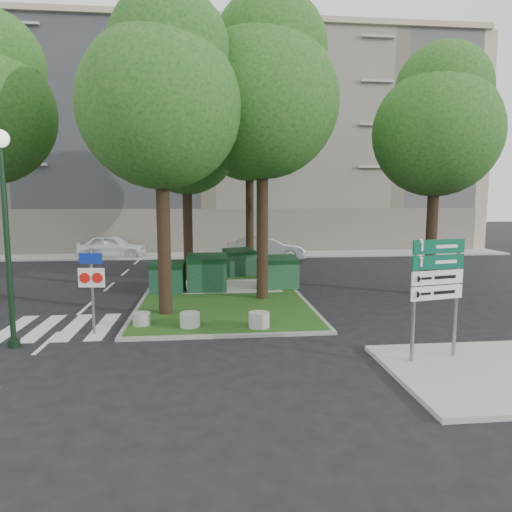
{
  "coord_description": "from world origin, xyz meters",
  "views": [
    {
      "loc": [
        -0.03,
        -12.67,
        3.95
      ],
      "look_at": [
        1.56,
        2.58,
        2.0
      ],
      "focal_mm": 32.0,
      "sensor_mm": 36.0,
      "label": 1
    }
  ],
  "objects": [
    {
      "name": "dumpster_b",
      "position": [
        -0.12,
        6.14,
        0.86
      ],
      "size": [
        1.66,
        1.16,
        1.54
      ],
      "rotation": [
        0.0,
        0.0,
        -0.0
      ],
      "color": "#10371F",
      "rests_on": "median_island"
    },
    {
      "name": "zebra_crossing",
      "position": [
        -3.75,
        1.5,
        0.01
      ],
      "size": [
        5.0,
        3.0,
        0.01
      ],
      "primitive_type": "cube",
      "color": "silver",
      "rests_on": "ground"
    },
    {
      "name": "tree_median_near_left",
      "position": [
        -1.41,
        2.56,
        7.32
      ],
      "size": [
        5.2,
        5.2,
        10.53
      ],
      "color": "black",
      "rests_on": "ground"
    },
    {
      "name": "dumpster_a",
      "position": [
        -1.72,
        5.98,
        0.74
      ],
      "size": [
        1.49,
        1.13,
        1.28
      ],
      "rotation": [
        0.0,
        0.0,
        -0.13
      ],
      "color": "#0F3A23",
      "rests_on": "median_island"
    },
    {
      "name": "car_white",
      "position": [
        -6.43,
        18.33,
        0.76
      ],
      "size": [
        4.58,
        2.14,
        1.52
      ],
      "primitive_type": "imported",
      "rotation": [
        0.0,
        0.0,
        1.49
      ],
      "color": "white",
      "rests_on": "ground"
    },
    {
      "name": "dumpster_c",
      "position": [
        1.48,
        9.86,
        0.77
      ],
      "size": [
        1.7,
        1.43,
        1.35
      ],
      "rotation": [
        0.0,
        0.0,
        0.33
      ],
      "color": "black",
      "rests_on": "median_island"
    },
    {
      "name": "bollard_right",
      "position": [
        1.43,
        0.5,
        0.34
      ],
      "size": [
        0.63,
        0.63,
        0.45
      ],
      "primitive_type": "cylinder",
      "color": "#9B9A96",
      "rests_on": "median_island"
    },
    {
      "name": "directional_sign",
      "position": [
        5.31,
        -2.57,
        2.03
      ],
      "size": [
        1.41,
        0.37,
        2.88
      ],
      "rotation": [
        0.0,
        0.0,
        0.22
      ],
      "color": "slate",
      "rests_on": "sidewalk_corner"
    },
    {
      "name": "traffic_sign_pole",
      "position": [
        -3.4,
        0.7,
        1.63
      ],
      "size": [
        0.76,
        0.13,
        2.54
      ],
      "rotation": [
        0.0,
        0.0,
        -0.11
      ],
      "color": "slate",
      "rests_on": "ground"
    },
    {
      "name": "ground",
      "position": [
        0.0,
        0.0,
        0.0
      ],
      "size": [
        120.0,
        120.0,
        0.0
      ],
      "primitive_type": "plane",
      "color": "black",
      "rests_on": "ground"
    },
    {
      "name": "sidewalk_corner",
      "position": [
        6.5,
        -3.5,
        0.06
      ],
      "size": [
        5.0,
        4.0,
        0.12
      ],
      "primitive_type": "cube",
      "color": "#999993",
      "rests_on": "ground"
    },
    {
      "name": "tree_median_far",
      "position": [
        2.29,
        12.06,
        8.32
      ],
      "size": [
        5.8,
        5.8,
        11.93
      ],
      "color": "black",
      "rests_on": "ground"
    },
    {
      "name": "median_kerb",
      "position": [
        0.5,
        8.0,
        0.05
      ],
      "size": [
        6.3,
        16.3,
        0.1
      ],
      "primitive_type": "cube",
      "color": "gray",
      "rests_on": "ground"
    },
    {
      "name": "tree_street_right",
      "position": [
        9.09,
        5.06,
        6.98
      ],
      "size": [
        5.0,
        5.0,
        10.06
      ],
      "color": "black",
      "rests_on": "ground"
    },
    {
      "name": "car_silver",
      "position": [
        3.5,
        15.5,
        0.78
      ],
      "size": [
        4.82,
        1.87,
        1.56
      ],
      "primitive_type": "imported",
      "rotation": [
        0.0,
        0.0,
        1.62
      ],
      "color": "#929499",
      "rests_on": "ground"
    },
    {
      "name": "tree_median_near_right",
      "position": [
        2.09,
        4.56,
        7.99
      ],
      "size": [
        5.6,
        5.6,
        11.46
      ],
      "color": "black",
      "rests_on": "ground"
    },
    {
      "name": "litter_bin",
      "position": [
        1.93,
        11.63,
        0.5
      ],
      "size": [
        0.44,
        0.44,
        0.76
      ],
      "primitive_type": "cylinder",
      "color": "gold",
      "rests_on": "median_island"
    },
    {
      "name": "dumpster_d",
      "position": [
        3.0,
        6.43,
        0.79
      ],
      "size": [
        1.61,
        1.22,
        1.39
      ],
      "rotation": [
        0.0,
        0.0,
        0.12
      ],
      "color": "#144122",
      "rests_on": "median_island"
    },
    {
      "name": "street_lamp",
      "position": [
        -5.24,
        -0.29,
        3.57
      ],
      "size": [
        0.45,
        0.45,
        5.67
      ],
      "color": "black",
      "rests_on": "ground"
    },
    {
      "name": "building_sidewalk",
      "position": [
        0.0,
        18.5,
        0.06
      ],
      "size": [
        42.0,
        3.0,
        0.12
      ],
      "primitive_type": "cube",
      "color": "#999993",
      "rests_on": "ground"
    },
    {
      "name": "apartment_building",
      "position": [
        0.0,
        26.0,
        8.0
      ],
      "size": [
        41.0,
        12.0,
        16.0
      ],
      "primitive_type": "cube",
      "color": "tan",
      "rests_on": "ground"
    },
    {
      "name": "bollard_left",
      "position": [
        -2.1,
        1.14,
        0.31
      ],
      "size": [
        0.53,
        0.53,
        0.38
      ],
      "primitive_type": "cylinder",
      "color": "gray",
      "rests_on": "median_island"
    },
    {
      "name": "median_island",
      "position": [
        0.5,
        8.0,
        0.06
      ],
      "size": [
        6.0,
        16.0,
        0.12
      ],
      "primitive_type": "cube",
      "color": "#234413",
      "rests_on": "ground"
    },
    {
      "name": "bollard_mid",
      "position": [
        -0.62,
        0.78,
        0.33
      ],
      "size": [
        0.6,
        0.6,
        0.43
      ],
      "primitive_type": "cylinder",
      "color": "#ABABA6",
      "rests_on": "median_island"
    },
    {
      "name": "tree_median_mid",
      "position": [
        -0.91,
        9.06,
        6.98
      ],
      "size": [
        4.8,
        4.8,
        9.99
      ],
      "color": "black",
      "rests_on": "ground"
    }
  ]
}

